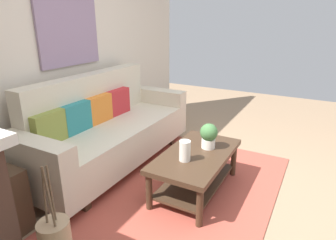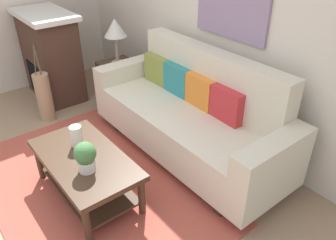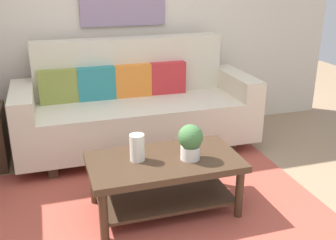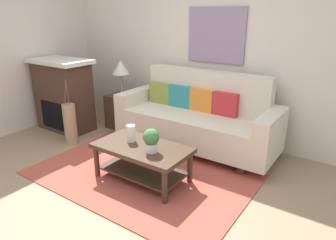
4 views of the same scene
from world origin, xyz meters
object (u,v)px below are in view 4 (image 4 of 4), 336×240
(fireplace, at_px, (64,95))
(framed_painting, at_px, (216,35))
(coffee_table, at_px, (142,155))
(throw_pillow_teal, at_px, (181,96))
(throw_pillow_orange, at_px, (202,100))
(potted_plant_tabletop, at_px, (151,140))
(side_table, at_px, (123,111))
(couch, at_px, (197,119))
(table_lamp, at_px, (121,69))
(throw_pillow_olive, at_px, (161,93))
(floor_vase, at_px, (70,124))
(tabletop_vase, at_px, (131,133))
(throw_pillow_crimson, at_px, (225,104))

(fireplace, relative_size, framed_painting, 1.33)
(coffee_table, xyz_separation_m, framed_painting, (0.06, 1.63, 1.24))
(throw_pillow_teal, bearing_deg, throw_pillow_orange, 0.00)
(potted_plant_tabletop, bearing_deg, side_table, 141.51)
(side_table, bearing_deg, framed_painting, 17.14)
(couch, distance_m, table_lamp, 1.55)
(throw_pillow_olive, relative_size, throw_pillow_orange, 1.00)
(table_lamp, bearing_deg, potted_plant_tabletop, -38.49)
(floor_vase, bearing_deg, framed_painting, 41.29)
(throw_pillow_olive, relative_size, potted_plant_tabletop, 1.37)
(throw_pillow_orange, bearing_deg, couch, -90.00)
(couch, height_order, potted_plant_tabletop, couch)
(table_lamp, bearing_deg, throw_pillow_olive, 8.18)
(throw_pillow_orange, xyz_separation_m, potted_plant_tabletop, (0.12, -1.35, -0.11))
(couch, xyz_separation_m, table_lamp, (-1.44, 0.02, 0.56))
(potted_plant_tabletop, bearing_deg, couch, 95.41)
(throw_pillow_orange, bearing_deg, tabletop_vase, -101.40)
(coffee_table, distance_m, table_lamp, 1.94)
(coffee_table, relative_size, side_table, 1.96)
(throw_pillow_olive, bearing_deg, table_lamp, -171.82)
(throw_pillow_teal, height_order, fireplace, fireplace)
(throw_pillow_teal, xyz_separation_m, table_lamp, (-1.09, -0.10, 0.31))
(floor_vase, bearing_deg, potted_plant_tabletop, -9.16)
(coffee_table, distance_m, fireplace, 2.21)
(throw_pillow_orange, relative_size, side_table, 0.64)
(potted_plant_tabletop, distance_m, fireplace, 2.38)
(fireplace, bearing_deg, floor_vase, -32.35)
(throw_pillow_teal, xyz_separation_m, floor_vase, (-1.25, -1.07, -0.38))
(couch, relative_size, throw_pillow_olive, 6.36)
(throw_pillow_teal, height_order, throw_pillow_orange, same)
(coffee_table, bearing_deg, throw_pillow_orange, 87.20)
(throw_pillow_olive, xyz_separation_m, throw_pillow_orange, (0.72, 0.00, 0.00))
(potted_plant_tabletop, relative_size, table_lamp, 0.46)
(coffee_table, bearing_deg, floor_vase, 171.78)
(tabletop_vase, relative_size, table_lamp, 0.34)
(throw_pillow_teal, distance_m, throw_pillow_crimson, 0.72)
(couch, bearing_deg, throw_pillow_teal, 160.76)
(throw_pillow_teal, xyz_separation_m, coffee_table, (0.30, -1.29, -0.37))
(throw_pillow_teal, height_order, framed_painting, framed_painting)
(throw_pillow_olive, distance_m, floor_vase, 1.44)
(tabletop_vase, distance_m, table_lamp, 1.72)
(table_lamp, bearing_deg, throw_pillow_orange, 4.14)
(floor_vase, bearing_deg, side_table, 80.58)
(fireplace, distance_m, framed_painting, 2.60)
(throw_pillow_teal, distance_m, side_table, 1.16)
(coffee_table, distance_m, tabletop_vase, 0.29)
(throw_pillow_orange, bearing_deg, throw_pillow_teal, 180.00)
(fireplace, bearing_deg, side_table, 39.42)
(throw_pillow_orange, height_order, table_lamp, table_lamp)
(side_table, bearing_deg, throw_pillow_olive, 8.18)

